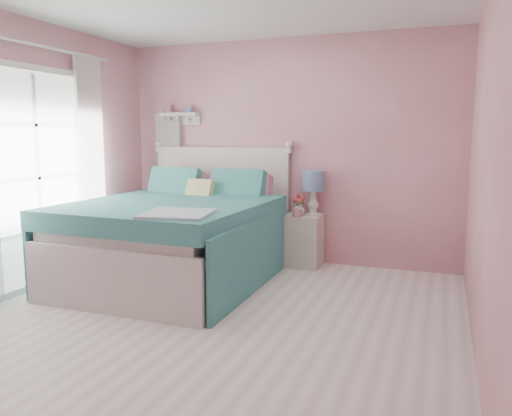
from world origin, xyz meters
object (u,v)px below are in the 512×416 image
Objects in this scene: bed at (178,238)px; nightstand at (303,241)px; table_lamp at (313,184)px; vase at (299,208)px; teacup at (297,213)px.

bed is 3.94× the size of nightstand.
table_lamp is (0.09, 0.07, 0.65)m from nightstand.
teacup is (0.03, -0.16, -0.03)m from vase.
bed reaches higher than table_lamp.
teacup is at bearing 38.44° from bed.
nightstand is 4.17× the size of vase.
bed is 1.34m from teacup.
bed is 16.44× the size of vase.
table_lamp reaches higher than vase.
teacup is (1.06, 0.79, 0.20)m from bed.
nightstand is (1.10, 0.94, -0.13)m from bed.
table_lamp is at bearing 41.96° from bed.
vase reaches higher than teacup.
nightstand is 5.32× the size of teacup.
bed reaches higher than nightstand.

